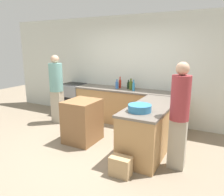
% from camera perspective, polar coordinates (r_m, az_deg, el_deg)
% --- Properties ---
extents(ground_plane, '(14.00, 14.00, 0.00)m').
position_cam_1_polar(ground_plane, '(4.34, -5.72, -13.18)').
color(ground_plane, gray).
extents(wall_back, '(8.00, 0.06, 2.70)m').
position_cam_1_polar(wall_back, '(5.72, 5.32, 7.43)').
color(wall_back, silver).
rests_on(wall_back, ground_plane).
extents(counter_back, '(2.72, 0.64, 0.88)m').
position_cam_1_polar(counter_back, '(5.58, 3.80, -2.17)').
color(counter_back, tan).
rests_on(counter_back, ground_plane).
extents(counter_peninsula, '(0.69, 1.76, 0.88)m').
position_cam_1_polar(counter_peninsula, '(4.20, 9.98, -7.66)').
color(counter_peninsula, tan).
rests_on(counter_peninsula, ground_plane).
extents(range_oven, '(0.63, 0.62, 0.90)m').
position_cam_1_polar(range_oven, '(6.42, -10.01, -0.26)').
color(range_oven, '#99999E').
rests_on(range_oven, ground_plane).
extents(island_table, '(0.61, 0.69, 0.87)m').
position_cam_1_polar(island_table, '(4.55, -7.72, -5.97)').
color(island_table, brown).
rests_on(island_table, ground_plane).
extents(mixing_bowl, '(0.39, 0.39, 0.12)m').
position_cam_1_polar(mixing_bowl, '(3.62, 7.24, -2.63)').
color(mixing_bowl, teal).
rests_on(mixing_bowl, counter_peninsula).
extents(wine_bottle_dark, '(0.07, 0.07, 0.22)m').
position_cam_1_polar(wine_bottle_dark, '(5.59, 4.31, 3.38)').
color(wine_bottle_dark, black).
rests_on(wine_bottle_dark, counter_back).
extents(dish_soap_bottle, '(0.06, 0.06, 0.27)m').
position_cam_1_polar(dish_soap_bottle, '(5.30, 5.66, 3.01)').
color(dish_soap_bottle, '#338CBF').
rests_on(dish_soap_bottle, counter_back).
extents(water_bottle_blue, '(0.08, 0.08, 0.23)m').
position_cam_1_polar(water_bottle_blue, '(5.56, 1.30, 3.44)').
color(water_bottle_blue, '#386BB7').
rests_on(water_bottle_blue, counter_back).
extents(hot_sauce_bottle, '(0.06, 0.06, 0.29)m').
position_cam_1_polar(hot_sauce_bottle, '(5.63, 2.11, 3.80)').
color(hot_sauce_bottle, red).
rests_on(hot_sauce_bottle, counter_back).
extents(olive_oil_bottle, '(0.09, 0.09, 0.28)m').
position_cam_1_polar(olive_oil_bottle, '(5.45, 4.94, 3.35)').
color(olive_oil_bottle, '#475B1E').
rests_on(olive_oil_bottle, counter_back).
extents(person_by_range, '(0.33, 0.33, 1.73)m').
position_cam_1_polar(person_by_range, '(5.69, -14.31, 2.87)').
color(person_by_range, '#ADA38E').
rests_on(person_by_range, ground_plane).
extents(person_at_peninsula, '(0.29, 0.29, 1.71)m').
position_cam_1_polar(person_at_peninsula, '(3.52, 17.21, -3.55)').
color(person_at_peninsula, '#ADA38E').
rests_on(person_at_peninsula, ground_plane).
extents(paper_bag, '(0.33, 0.20, 0.31)m').
position_cam_1_polar(paper_bag, '(3.48, 2.24, -17.41)').
color(paper_bag, tan).
rests_on(paper_bag, ground_plane).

